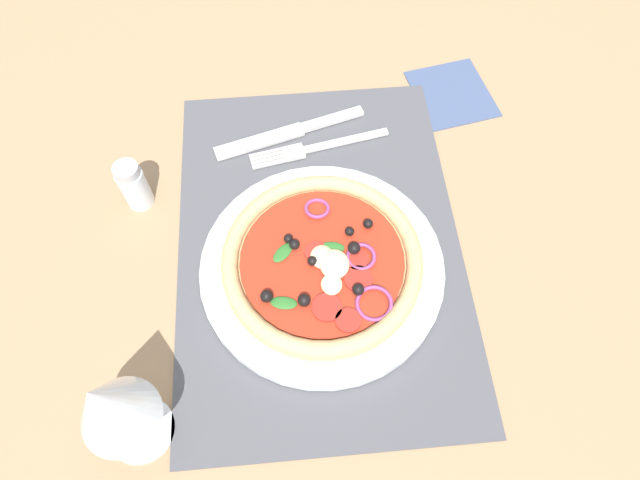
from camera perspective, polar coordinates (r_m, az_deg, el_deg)
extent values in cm
cube|color=#9E7A56|center=(65.64, -0.09, -0.86)|extent=(190.00, 140.00, 2.40)
cube|color=#4C4C51|center=(64.41, -0.09, -0.28)|extent=(46.56, 32.34, 0.40)
cylinder|color=white|center=(61.87, 0.12, -2.89)|extent=(26.87, 26.87, 1.45)
cylinder|color=tan|center=(60.77, 0.12, -2.39)|extent=(21.73, 21.73, 1.00)
torus|color=tan|center=(60.00, 0.12, -2.02)|extent=(21.79, 21.79, 1.80)
cylinder|color=#A82D19|center=(60.19, 0.12, -2.11)|extent=(17.82, 17.82, 0.30)
ellipsoid|color=beige|center=(59.75, 0.07, -1.73)|extent=(2.83, 2.55, 0.85)
ellipsoid|color=beige|center=(58.42, 1.19, -4.53)|extent=(2.48, 2.24, 0.75)
ellipsoid|color=beige|center=(59.26, 1.48, -2.46)|extent=(3.54, 3.19, 1.06)
sphere|color=black|center=(57.79, -5.47, -5.73)|extent=(1.34, 1.34, 1.34)
sphere|color=black|center=(60.80, -3.25, 0.14)|extent=(1.02, 1.02, 1.02)
sphere|color=black|center=(61.22, 3.03, 0.88)|extent=(1.04, 1.04, 1.04)
sphere|color=black|center=(57.37, -1.63, -6.16)|extent=(1.36, 1.36, 1.36)
sphere|color=black|center=(60.35, -2.63, -0.45)|extent=(1.16, 1.16, 1.16)
sphere|color=black|center=(61.75, 4.95, 1.55)|extent=(1.12, 1.12, 1.12)
sphere|color=black|center=(59.40, -0.79, -2.15)|extent=(1.08, 1.08, 1.08)
sphere|color=black|center=(60.06, 3.50, -0.83)|extent=(1.37, 1.37, 1.37)
sphere|color=black|center=(58.00, 3.92, -5.06)|extent=(1.28, 1.28, 1.28)
torus|color=#8E3D75|center=(57.94, 5.54, -6.45)|extent=(3.97, 3.95, 1.00)
torus|color=#8E3D75|center=(60.11, 4.21, -1.72)|extent=(3.32, 3.30, 0.87)
torus|color=#8E3D75|center=(63.00, -0.42, 3.23)|extent=(2.97, 2.94, 0.91)
cylinder|color=#A3281E|center=(57.63, 0.82, -6.87)|extent=(3.17, 3.17, 0.30)
cylinder|color=#A3281E|center=(60.03, 3.77, -2.01)|extent=(2.53, 2.53, 0.30)
cylinder|color=#A3281E|center=(59.04, 3.94, -3.98)|extent=(3.06, 3.06, 0.30)
cylinder|color=#A3281E|center=(57.18, 2.90, -8.17)|extent=(2.69, 2.69, 0.30)
cylinder|color=#A3281E|center=(60.32, -0.34, -1.25)|extent=(2.61, 2.61, 0.30)
ellipsoid|color=#2D6B28|center=(60.37, -3.80, -1.29)|extent=(3.00, 2.94, 0.30)
ellipsoid|color=#2D6B28|center=(57.87, -3.72, -6.43)|extent=(1.93, 3.02, 0.30)
ellipsoid|color=#2D6B28|center=(60.55, 1.19, -0.76)|extent=(1.79, 2.97, 0.30)
cube|color=silver|center=(72.33, 2.68, 10.09)|extent=(3.00, 11.13, 0.44)
cube|color=silver|center=(71.16, -2.65, 8.91)|extent=(2.64, 2.89, 0.44)
cube|color=silver|center=(71.37, -5.52, 8.83)|extent=(1.13, 4.30, 0.44)
cube|color=silver|center=(71.00, -5.41, 8.47)|extent=(1.13, 4.30, 0.44)
cube|color=silver|center=(70.63, -5.30, 8.10)|extent=(1.13, 4.30, 0.44)
cube|color=silver|center=(70.27, -5.19, 7.73)|extent=(1.13, 4.30, 0.44)
cube|color=silver|center=(74.45, 1.26, 12.21)|extent=(3.59, 8.43, 0.62)
cube|color=silver|center=(72.58, -6.20, 9.95)|extent=(5.15, 11.70, 0.44)
cylinder|color=silver|center=(59.94, -17.71, -17.98)|extent=(6.40, 6.40, 0.40)
cylinder|color=silver|center=(56.94, -18.61, -17.31)|extent=(0.80, 0.80, 6.00)
cone|color=silver|center=(50.22, -21.01, -15.51)|extent=(7.20, 7.20, 8.50)
cone|color=#4C993D|center=(50.49, -20.90, -15.59)|extent=(6.10, 6.10, 7.11)
cube|color=#425175|center=(80.26, 13.31, 14.36)|extent=(12.67, 11.79, 0.36)
cylinder|color=silver|center=(68.81, -18.36, 5.07)|extent=(3.20, 3.20, 5.50)
cylinder|color=#ADADB2|center=(66.21, -19.16, 6.69)|extent=(2.88, 2.88, 1.20)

